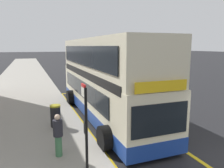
# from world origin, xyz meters

# --- Properties ---
(ground_plane) EXTENTS (260.00, 260.00, 0.00)m
(ground_plane) POSITION_xyz_m (0.00, 32.00, 0.00)
(ground_plane) COLOR black
(pavement_near) EXTENTS (6.00, 76.00, 0.14)m
(pavement_near) POSITION_xyz_m (-7.00, 32.00, 0.07)
(pavement_near) COLOR gray
(pavement_near) RESTS_ON ground
(double_decker_bus) EXTENTS (3.16, 11.50, 4.40)m
(double_decker_bus) POSITION_xyz_m (-2.46, 7.14, 2.07)
(double_decker_bus) COLOR beige
(double_decker_bus) RESTS_ON ground
(bus_bay_markings) EXTENTS (3.11, 14.20, 0.01)m
(bus_bay_markings) POSITION_xyz_m (-2.45, 7.00, 0.01)
(bus_bay_markings) COLOR gold
(bus_bay_markings) RESTS_ON ground
(bus_stop_sign) EXTENTS (0.09, 0.51, 2.69)m
(bus_stop_sign) POSITION_xyz_m (-4.84, 1.95, 1.72)
(bus_stop_sign) COLOR black
(bus_stop_sign) RESTS_ON pavement_near
(parked_car_maroon_distant) EXTENTS (2.09, 4.20, 1.62)m
(parked_car_maroon_distant) POSITION_xyz_m (5.03, 36.63, 0.80)
(parked_car_maroon_distant) COLOR maroon
(parked_car_maroon_distant) RESTS_ON ground
(parked_car_grey_behind) EXTENTS (2.09, 4.20, 1.62)m
(parked_car_grey_behind) POSITION_xyz_m (2.61, 22.40, 0.80)
(parked_car_grey_behind) COLOR slate
(parked_car_grey_behind) RESTS_ON ground
(pedestrian_waiting_near_sign) EXTENTS (0.34, 0.34, 1.53)m
(pedestrian_waiting_near_sign) POSITION_xyz_m (-5.58, 2.98, 0.97)
(pedestrian_waiting_near_sign) COLOR #3F724C
(pedestrian_waiting_near_sign) RESTS_ON pavement_near
(litter_bin) EXTENTS (0.51, 0.51, 1.06)m
(litter_bin) POSITION_xyz_m (-5.33, 6.00, 0.68)
(litter_bin) COLOR black
(litter_bin) RESTS_ON pavement_near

